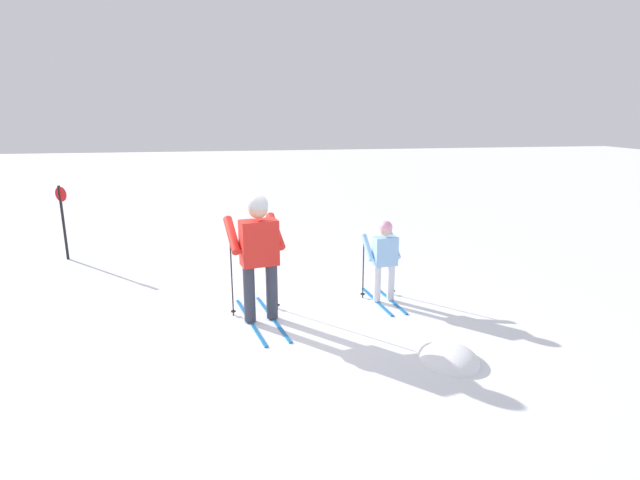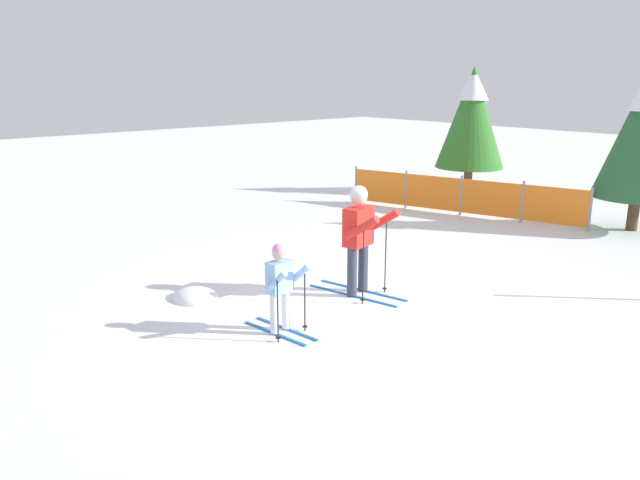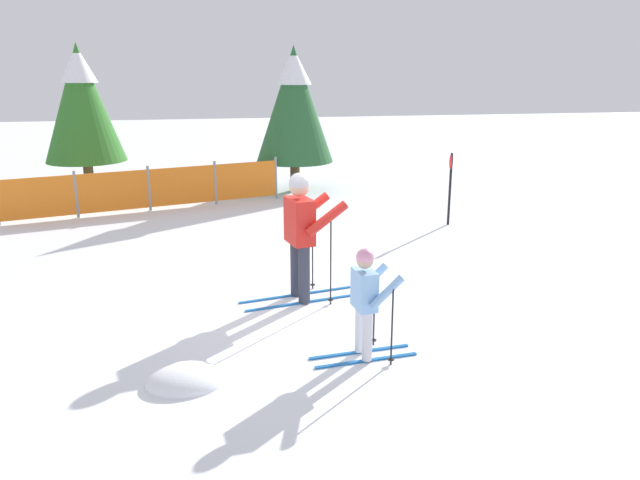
{
  "view_description": "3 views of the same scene",
  "coord_description": "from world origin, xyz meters",
  "px_view_note": "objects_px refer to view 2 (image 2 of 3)",
  "views": [
    {
      "loc": [
        -6.67,
        0.06,
        2.79
      ],
      "look_at": [
        0.04,
        -1.12,
        1.02
      ],
      "focal_mm": 28.0,
      "sensor_mm": 36.0,
      "label": 1
    },
    {
      "loc": [
        6.39,
        -6.91,
        3.4
      ],
      "look_at": [
        -0.37,
        -0.95,
        0.99
      ],
      "focal_mm": 35.0,
      "sensor_mm": 36.0,
      "label": 2
    },
    {
      "loc": [
        -1.53,
        -8.14,
        3.09
      ],
      "look_at": [
        -0.12,
        -0.9,
        1.02
      ],
      "focal_mm": 35.0,
      "sensor_mm": 36.0,
      "label": 3
    }
  ],
  "objects_px": {
    "skier_adult": "(360,230)",
    "conifer_near": "(472,116)",
    "safety_fence": "(461,196)",
    "skier_child": "(281,281)"
  },
  "relations": [
    {
      "from": "skier_adult",
      "to": "conifer_near",
      "type": "height_order",
      "value": "conifer_near"
    },
    {
      "from": "skier_adult",
      "to": "conifer_near",
      "type": "xyz_separation_m",
      "value": [
        -4.05,
        8.52,
        1.19
      ]
    },
    {
      "from": "safety_fence",
      "to": "skier_child",
      "type": "bearing_deg",
      "value": -70.36
    },
    {
      "from": "skier_child",
      "to": "safety_fence",
      "type": "distance_m",
      "value": 8.28
    },
    {
      "from": "safety_fence",
      "to": "skier_adult",
      "type": "bearing_deg",
      "value": -68.0
    },
    {
      "from": "skier_adult",
      "to": "safety_fence",
      "type": "distance_m",
      "value": 6.42
    },
    {
      "from": "skier_child",
      "to": "conifer_near",
      "type": "distance_m",
      "value": 11.39
    },
    {
      "from": "skier_child",
      "to": "safety_fence",
      "type": "height_order",
      "value": "skier_child"
    },
    {
      "from": "conifer_near",
      "to": "safety_fence",
      "type": "bearing_deg",
      "value": -57.44
    },
    {
      "from": "skier_adult",
      "to": "safety_fence",
      "type": "height_order",
      "value": "skier_adult"
    }
  ]
}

